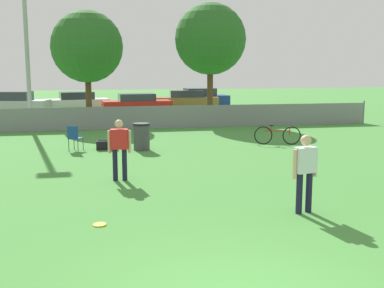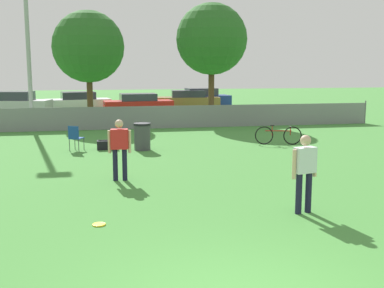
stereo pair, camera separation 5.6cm
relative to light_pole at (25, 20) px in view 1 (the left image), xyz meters
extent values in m
cube|color=gray|center=(4.83, -1.26, -4.64)|extent=(24.70, 0.03, 1.10)
cylinder|color=slate|center=(17.18, -1.26, -4.59)|extent=(0.07, 0.07, 1.21)
cylinder|color=#9E9EA3|center=(0.00, 0.00, -0.94)|extent=(0.20, 0.20, 8.51)
cylinder|color=#4C331E|center=(2.79, 2.18, -3.88)|extent=(0.32, 0.32, 2.62)
sphere|color=#286023|center=(2.79, 2.18, -1.14)|extent=(3.83, 3.83, 3.83)
cylinder|color=#4C331E|center=(9.32, 1.16, -3.68)|extent=(0.32, 0.32, 3.03)
sphere|color=#286023|center=(9.32, 1.16, -0.72)|extent=(3.84, 3.84, 3.84)
cylinder|color=#191933|center=(3.60, -11.99, -4.77)|extent=(0.13, 0.13, 0.85)
cylinder|color=#191933|center=(3.84, -12.01, -4.77)|extent=(0.13, 0.13, 0.85)
cube|color=red|center=(3.72, -12.00, -4.08)|extent=(0.47, 0.26, 0.52)
sphere|color=#D8AD8C|center=(3.72, -12.00, -3.68)|extent=(0.22, 0.22, 0.22)
cylinder|color=#D8AD8C|center=(3.46, -11.98, -4.15)|extent=(0.08, 0.08, 0.60)
cylinder|color=#D8AD8C|center=(3.98, -12.03, -4.15)|extent=(0.08, 0.08, 0.60)
cylinder|color=#191933|center=(7.15, -15.66, -4.77)|extent=(0.13, 0.13, 0.85)
cylinder|color=#191933|center=(7.39, -15.60, -4.77)|extent=(0.13, 0.13, 0.85)
cube|color=silver|center=(7.27, -15.63, -4.08)|extent=(0.49, 0.32, 0.52)
sphere|color=#D8AD8C|center=(7.27, -15.63, -3.68)|extent=(0.22, 0.22, 0.22)
cylinder|color=#D8AD8C|center=(7.01, -15.69, -4.15)|extent=(0.08, 0.08, 0.60)
cylinder|color=#D8AD8C|center=(7.53, -15.56, -4.15)|extent=(0.08, 0.08, 0.60)
cylinder|color=yellow|center=(3.15, -15.61, -5.18)|extent=(0.25, 0.25, 0.03)
torus|color=yellow|center=(3.15, -15.61, -5.18)|extent=(0.26, 0.26, 0.03)
cylinder|color=#333338|center=(2.66, -6.93, -4.98)|extent=(0.02, 0.02, 0.43)
cylinder|color=#333338|center=(2.33, -6.76, -4.98)|extent=(0.02, 0.02, 0.43)
cylinder|color=#333338|center=(2.48, -7.26, -4.98)|extent=(0.02, 0.02, 0.43)
cylinder|color=#333338|center=(2.16, -7.08, -4.98)|extent=(0.02, 0.02, 0.43)
cube|color=navy|center=(2.41, -7.01, -4.74)|extent=(0.56, 0.56, 0.03)
cube|color=navy|center=(2.31, -7.18, -4.51)|extent=(0.38, 0.22, 0.45)
torus|color=black|center=(9.48, -7.01, -4.84)|extent=(0.70, 0.21, 0.71)
torus|color=black|center=(10.54, -7.28, -4.84)|extent=(0.70, 0.21, 0.71)
cylinder|color=#A51E19|center=(10.01, -7.15, -4.66)|extent=(0.98, 0.28, 0.04)
cylinder|color=#A51E19|center=(9.78, -7.09, -4.66)|extent=(0.03, 0.03, 0.37)
cylinder|color=#A51E19|center=(10.45, -7.26, -4.66)|extent=(0.03, 0.03, 0.33)
cube|color=black|center=(9.78, -7.09, -4.45)|extent=(0.17, 0.10, 0.04)
cylinder|color=black|center=(10.45, -7.26, -4.49)|extent=(0.13, 0.43, 0.03)
cylinder|color=#3F3F44|center=(4.74, -7.35, -4.74)|extent=(0.58, 0.58, 0.90)
cylinder|color=black|center=(4.74, -7.35, -4.26)|extent=(0.61, 0.61, 0.08)
cube|color=black|center=(3.48, -6.95, -5.03)|extent=(0.72, 0.40, 0.32)
cube|color=black|center=(3.48, -6.95, -4.85)|extent=(0.61, 0.04, 0.02)
cylinder|color=black|center=(-0.51, 7.98, -4.86)|extent=(0.68, 0.30, 0.66)
cylinder|color=black|center=(-0.82, 6.39, -4.86)|extent=(0.68, 0.30, 0.66)
cube|color=#B7B7BC|center=(-2.06, 7.45, -4.63)|extent=(4.83, 2.68, 0.72)
cube|color=#2D333D|center=(-2.06, 7.45, -4.00)|extent=(2.64, 2.04, 0.54)
cylinder|color=black|center=(3.07, 10.02, -4.89)|extent=(0.63, 0.27, 0.61)
cylinder|color=black|center=(3.33, 8.42, -4.89)|extent=(0.63, 0.27, 0.61)
cylinder|color=black|center=(0.49, 9.61, -4.89)|extent=(0.63, 0.27, 0.61)
cylinder|color=black|center=(0.74, 8.01, -4.89)|extent=(0.63, 0.27, 0.61)
cube|color=white|center=(1.91, 9.02, -4.68)|extent=(4.46, 2.48, 0.65)
cube|color=#2D333D|center=(1.91, 9.02, -4.11)|extent=(2.42, 1.94, 0.49)
cylinder|color=black|center=(7.13, 7.84, -4.88)|extent=(0.63, 0.22, 0.62)
cylinder|color=black|center=(7.22, 6.35, -4.88)|extent=(0.63, 0.22, 0.62)
cylinder|color=black|center=(4.38, 7.67, -4.88)|extent=(0.63, 0.22, 0.62)
cylinder|color=black|center=(4.47, 6.18, -4.88)|extent=(0.63, 0.22, 0.62)
cube|color=red|center=(5.80, 7.01, -4.69)|extent=(4.53, 1.97, 0.61)
cube|color=#2D333D|center=(5.80, 7.01, -4.15)|extent=(2.39, 1.64, 0.46)
cylinder|color=black|center=(11.01, 10.03, -4.87)|extent=(0.66, 0.24, 0.65)
cylinder|color=black|center=(10.87, 8.54, -4.87)|extent=(0.66, 0.24, 0.65)
cylinder|color=black|center=(8.25, 10.30, -4.87)|extent=(0.66, 0.24, 0.65)
cylinder|color=black|center=(8.11, 8.80, -4.87)|extent=(0.66, 0.24, 0.65)
cube|color=olive|center=(9.56, 9.42, -4.66)|extent=(4.62, 2.14, 0.65)
cube|color=#2D333D|center=(9.56, 9.42, -4.09)|extent=(2.46, 1.73, 0.48)
cylinder|color=black|center=(12.03, 11.36, -4.87)|extent=(0.65, 0.24, 0.64)
cylinder|color=black|center=(12.16, 9.93, -4.87)|extent=(0.65, 0.24, 0.64)
cylinder|color=black|center=(9.42, 11.13, -4.87)|extent=(0.65, 0.24, 0.64)
cylinder|color=black|center=(9.54, 9.70, -4.87)|extent=(0.65, 0.24, 0.64)
cube|color=navy|center=(10.79, 10.53, -4.64)|extent=(4.36, 2.02, 0.70)
cube|color=#2D333D|center=(10.79, 10.53, -4.03)|extent=(2.32, 1.65, 0.53)
camera|label=1|loc=(3.14, -24.54, -2.23)|focal=45.00mm
camera|label=2|loc=(3.19, -24.55, -2.23)|focal=45.00mm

